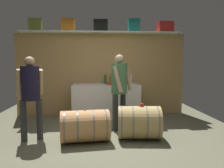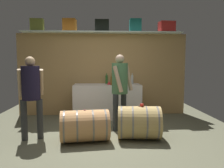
{
  "view_description": "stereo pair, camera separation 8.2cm",
  "coord_description": "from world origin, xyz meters",
  "px_view_note": "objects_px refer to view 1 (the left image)",
  "views": [
    {
      "loc": [
        -0.15,
        -3.81,
        1.42
      ],
      "look_at": [
        0.15,
        0.24,
        1.02
      ],
      "focal_mm": 34.99,
      "sensor_mm": 36.0,
      "label": 1
    },
    {
      "loc": [
        -0.07,
        -3.81,
        1.42
      ],
      "look_at": [
        0.15,
        0.24,
        1.02
      ],
      "focal_mm": 34.99,
      "sensor_mm": 36.0,
      "label": 2
    }
  ],
  "objects_px": {
    "toolcase_red": "(165,27)",
    "wine_barrel_near": "(139,122)",
    "red_funnel": "(108,83)",
    "wine_barrel_far": "(85,126)",
    "toolcase_orange": "(68,25)",
    "visitor_tasting": "(31,89)",
    "toolcase_olive": "(35,25)",
    "work_cabinet": "(106,101)",
    "wine_glass": "(123,81)",
    "wine_bottle_amber": "(111,80)",
    "toolcase_teal": "(134,26)",
    "wine_bottle_green": "(105,79)",
    "winemaker_pouring": "(120,84)",
    "wine_bottle_clear": "(131,79)",
    "tasting_cup": "(142,105)",
    "toolcase_black": "(101,26)"
  },
  "relations": [
    {
      "from": "toolcase_orange",
      "to": "wine_barrel_near",
      "type": "height_order",
      "value": "toolcase_orange"
    },
    {
      "from": "toolcase_red",
      "to": "visitor_tasting",
      "type": "xyz_separation_m",
      "value": [
        -3.02,
        -1.77,
        -1.42
      ]
    },
    {
      "from": "wine_bottle_amber",
      "to": "wine_bottle_green",
      "type": "xyz_separation_m",
      "value": [
        -0.12,
        0.35,
        -0.0
      ]
    },
    {
      "from": "tasting_cup",
      "to": "wine_bottle_amber",
      "type": "bearing_deg",
      "value": 108.3
    },
    {
      "from": "toolcase_olive",
      "to": "red_funnel",
      "type": "height_order",
      "value": "toolcase_olive"
    },
    {
      "from": "work_cabinet",
      "to": "wine_barrel_near",
      "type": "xyz_separation_m",
      "value": [
        0.54,
        -1.61,
        -0.12
      ]
    },
    {
      "from": "toolcase_red",
      "to": "wine_bottle_clear",
      "type": "bearing_deg",
      "value": -173.44
    },
    {
      "from": "toolcase_orange",
      "to": "winemaker_pouring",
      "type": "xyz_separation_m",
      "value": [
        1.19,
        -1.24,
        -1.4
      ]
    },
    {
      "from": "toolcase_teal",
      "to": "wine_bottle_green",
      "type": "distance_m",
      "value": 1.59
    },
    {
      "from": "toolcase_teal",
      "to": "work_cabinet",
      "type": "distance_m",
      "value": 2.1
    },
    {
      "from": "wine_barrel_far",
      "to": "visitor_tasting",
      "type": "distance_m",
      "value": 1.19
    },
    {
      "from": "wine_glass",
      "to": "winemaker_pouring",
      "type": "relative_size",
      "value": 0.09
    },
    {
      "from": "toolcase_olive",
      "to": "wine_barrel_far",
      "type": "relative_size",
      "value": 0.35
    },
    {
      "from": "winemaker_pouring",
      "to": "red_funnel",
      "type": "bearing_deg",
      "value": -127.57
    },
    {
      "from": "wine_bottle_amber",
      "to": "red_funnel",
      "type": "distance_m",
      "value": 0.16
    },
    {
      "from": "wine_glass",
      "to": "visitor_tasting",
      "type": "distance_m",
      "value": 2.27
    },
    {
      "from": "wine_barrel_far",
      "to": "tasting_cup",
      "type": "distance_m",
      "value": 1.11
    },
    {
      "from": "toolcase_orange",
      "to": "wine_barrel_near",
      "type": "distance_m",
      "value": 3.15
    },
    {
      "from": "toolcase_teal",
      "to": "wine_barrel_far",
      "type": "relative_size",
      "value": 0.36
    },
    {
      "from": "toolcase_olive",
      "to": "wine_bottle_green",
      "type": "distance_m",
      "value": 2.25
    },
    {
      "from": "toolcase_olive",
      "to": "work_cabinet",
      "type": "xyz_separation_m",
      "value": [
        1.78,
        -0.23,
        -1.94
      ]
    },
    {
      "from": "toolcase_orange",
      "to": "visitor_tasting",
      "type": "xyz_separation_m",
      "value": [
        -0.48,
        -1.77,
        -1.44
      ]
    },
    {
      "from": "toolcase_teal",
      "to": "toolcase_orange",
      "type": "bearing_deg",
      "value": -176.71
    },
    {
      "from": "wine_bottle_amber",
      "to": "red_funnel",
      "type": "bearing_deg",
      "value": 118.12
    },
    {
      "from": "red_funnel",
      "to": "toolcase_orange",
      "type": "bearing_deg",
      "value": 164.7
    },
    {
      "from": "toolcase_orange",
      "to": "wine_bottle_amber",
      "type": "height_order",
      "value": "toolcase_orange"
    },
    {
      "from": "toolcase_red",
      "to": "wine_barrel_far",
      "type": "relative_size",
      "value": 0.42
    },
    {
      "from": "wine_bottle_amber",
      "to": "wine_bottle_green",
      "type": "height_order",
      "value": "wine_bottle_amber"
    },
    {
      "from": "wine_bottle_green",
      "to": "wine_barrel_far",
      "type": "xyz_separation_m",
      "value": [
        -0.45,
        -1.88,
        -0.7
      ]
    },
    {
      "from": "wine_barrel_near",
      "to": "winemaker_pouring",
      "type": "distance_m",
      "value": 0.95
    },
    {
      "from": "wine_bottle_clear",
      "to": "wine_bottle_green",
      "type": "xyz_separation_m",
      "value": [
        -0.66,
        0.11,
        -0.0
      ]
    },
    {
      "from": "red_funnel",
      "to": "wine_barrel_far",
      "type": "height_order",
      "value": "red_funnel"
    },
    {
      "from": "wine_glass",
      "to": "visitor_tasting",
      "type": "xyz_separation_m",
      "value": [
        -1.85,
        -1.31,
        -0.02
      ]
    },
    {
      "from": "toolcase_teal",
      "to": "wine_bottle_green",
      "type": "xyz_separation_m",
      "value": [
        -0.75,
        -0.05,
        -1.39
      ]
    },
    {
      "from": "wine_bottle_amber",
      "to": "toolcase_olive",
      "type": "bearing_deg",
      "value": 168.1
    },
    {
      "from": "toolcase_teal",
      "to": "wine_bottle_clear",
      "type": "height_order",
      "value": "toolcase_teal"
    },
    {
      "from": "toolcase_olive",
      "to": "tasting_cup",
      "type": "xyz_separation_m",
      "value": [
        2.38,
        -1.85,
        -1.74
      ]
    },
    {
      "from": "red_funnel",
      "to": "work_cabinet",
      "type": "bearing_deg",
      "value": 137.64
    },
    {
      "from": "wine_barrel_near",
      "to": "visitor_tasting",
      "type": "bearing_deg",
      "value": -176.53
    },
    {
      "from": "wine_barrel_near",
      "to": "visitor_tasting",
      "type": "xyz_separation_m",
      "value": [
        -1.98,
        0.08,
        0.63
      ]
    },
    {
      "from": "toolcase_olive",
      "to": "toolcase_orange",
      "type": "xyz_separation_m",
      "value": [
        0.83,
        0.0,
        0.0
      ]
    },
    {
      "from": "toolcase_orange",
      "to": "visitor_tasting",
      "type": "relative_size",
      "value": 0.21
    },
    {
      "from": "toolcase_red",
      "to": "red_funnel",
      "type": "xyz_separation_m",
      "value": [
        -1.53,
        -0.27,
        -1.45
      ]
    },
    {
      "from": "toolcase_red",
      "to": "wine_barrel_near",
      "type": "bearing_deg",
      "value": -122.61
    },
    {
      "from": "wine_bottle_green",
      "to": "wine_bottle_clear",
      "type": "bearing_deg",
      "value": -9.19
    },
    {
      "from": "wine_bottle_amber",
      "to": "winemaker_pouring",
      "type": "bearing_deg",
      "value": -81.55
    },
    {
      "from": "winemaker_pouring",
      "to": "visitor_tasting",
      "type": "bearing_deg",
      "value": -31.29
    },
    {
      "from": "toolcase_black",
      "to": "wine_barrel_near",
      "type": "xyz_separation_m",
      "value": [
        0.67,
        -1.85,
        -2.06
      ]
    },
    {
      "from": "work_cabinet",
      "to": "wine_barrel_near",
      "type": "bearing_deg",
      "value": -71.39
    },
    {
      "from": "work_cabinet",
      "to": "wine_bottle_clear",
      "type": "relative_size",
      "value": 5.95
    }
  ]
}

